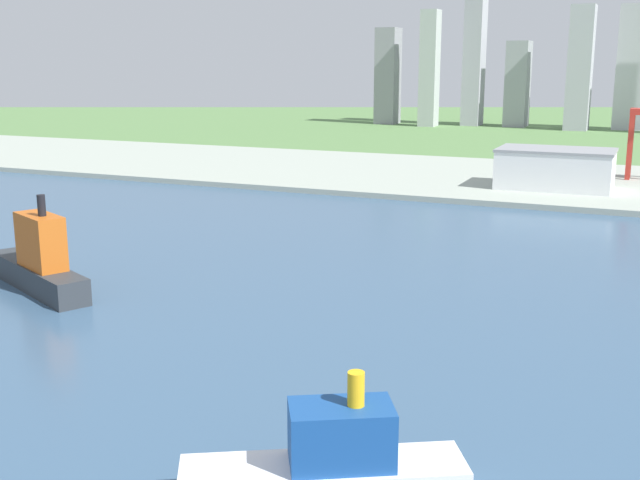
% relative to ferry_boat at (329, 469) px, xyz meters
% --- Properties ---
extents(ground_plane, '(2400.00, 2400.00, 0.00)m').
position_rel_ferry_boat_xyz_m(ground_plane, '(-17.85, 104.08, -5.09)').
color(ground_plane, '#577F46').
extents(water_bay, '(840.00, 360.00, 0.15)m').
position_rel_ferry_boat_xyz_m(water_bay, '(-17.85, 44.08, -5.02)').
color(water_bay, '#385675').
rests_on(water_bay, ground).
extents(industrial_pier, '(840.00, 140.00, 2.50)m').
position_rel_ferry_boat_xyz_m(industrial_pier, '(-17.85, 294.08, -3.84)').
color(industrial_pier, '#9EA89A').
rests_on(industrial_pier, ground).
extents(ferry_boat, '(36.82, 26.26, 18.11)m').
position_rel_ferry_boat_xyz_m(ferry_boat, '(0.00, 0.00, 0.00)').
color(ferry_boat, white).
rests_on(ferry_boat, water_bay).
extents(container_barge, '(43.77, 26.49, 25.04)m').
position_rel_ferry_boat_xyz_m(container_barge, '(-104.93, 61.44, 2.18)').
color(container_barge, '#2D3338').
rests_on(container_barge, water_bay).
extents(warehouse_main, '(48.87, 30.22, 17.27)m').
position_rel_ferry_boat_xyz_m(warehouse_main, '(-6.23, 267.77, 6.07)').
color(warehouse_main, white).
rests_on(warehouse_main, industrial_pier).
extents(distant_skyline, '(302.63, 56.49, 143.60)m').
position_rel_ferry_boat_xyz_m(distant_skyline, '(-52.81, 623.14, 49.66)').
color(distant_skyline, gray).
rests_on(distant_skyline, ground).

